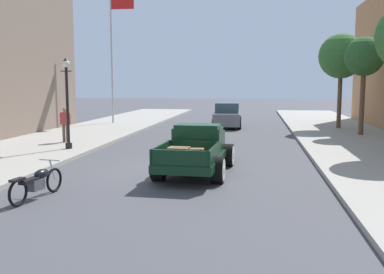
{
  "coord_description": "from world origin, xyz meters",
  "views": [
    {
      "loc": [
        2.37,
        -14.26,
        2.92
      ],
      "look_at": [
        0.09,
        1.12,
        1.0
      ],
      "focal_mm": 40.55,
      "sensor_mm": 36.0,
      "label": 1
    }
  ],
  "objects_px": {
    "hotrod_truck_dark_green": "(197,149)",
    "street_lamp_near": "(67,96)",
    "street_tree_second": "(364,58)",
    "street_tree_third": "(341,57)",
    "motorcycle_parked": "(37,182)",
    "pedestrian_sidewalk_left": "(65,122)",
    "flagpole": "(114,42)",
    "car_background_grey": "(227,116)"
  },
  "relations": [
    {
      "from": "flagpole",
      "to": "street_tree_third",
      "type": "distance_m",
      "value": 15.08
    },
    {
      "from": "flagpole",
      "to": "motorcycle_parked",
      "type": "bearing_deg",
      "value": -77.41
    },
    {
      "from": "pedestrian_sidewalk_left",
      "to": "street_tree_third",
      "type": "distance_m",
      "value": 16.91
    },
    {
      "from": "car_background_grey",
      "to": "street_tree_second",
      "type": "height_order",
      "value": "street_tree_second"
    },
    {
      "from": "motorcycle_parked",
      "to": "street_tree_second",
      "type": "bearing_deg",
      "value": 52.41
    },
    {
      "from": "hotrod_truck_dark_green",
      "to": "street_lamp_near",
      "type": "bearing_deg",
      "value": 151.26
    },
    {
      "from": "car_background_grey",
      "to": "street_tree_third",
      "type": "bearing_deg",
      "value": -7.34
    },
    {
      "from": "hotrod_truck_dark_green",
      "to": "street_lamp_near",
      "type": "height_order",
      "value": "street_lamp_near"
    },
    {
      "from": "motorcycle_parked",
      "to": "pedestrian_sidewalk_left",
      "type": "bearing_deg",
      "value": 110.5
    },
    {
      "from": "motorcycle_parked",
      "to": "pedestrian_sidewalk_left",
      "type": "distance_m",
      "value": 9.95
    },
    {
      "from": "motorcycle_parked",
      "to": "street_tree_second",
      "type": "relative_size",
      "value": 0.4
    },
    {
      "from": "car_background_grey",
      "to": "street_lamp_near",
      "type": "bearing_deg",
      "value": -117.53
    },
    {
      "from": "hotrod_truck_dark_green",
      "to": "flagpole",
      "type": "height_order",
      "value": "flagpole"
    },
    {
      "from": "street_lamp_near",
      "to": "flagpole",
      "type": "xyz_separation_m",
      "value": [
        -1.9,
        12.15,
        3.39
      ]
    },
    {
      "from": "street_lamp_near",
      "to": "motorcycle_parked",
      "type": "bearing_deg",
      "value": -71.55
    },
    {
      "from": "hotrod_truck_dark_green",
      "to": "street_tree_second",
      "type": "xyz_separation_m",
      "value": [
        7.58,
        10.41,
        3.54
      ]
    },
    {
      "from": "pedestrian_sidewalk_left",
      "to": "street_lamp_near",
      "type": "bearing_deg",
      "value": -62.3
    },
    {
      "from": "motorcycle_parked",
      "to": "car_background_grey",
      "type": "relative_size",
      "value": 0.48
    },
    {
      "from": "street_lamp_near",
      "to": "car_background_grey",
      "type": "bearing_deg",
      "value": 62.47
    },
    {
      "from": "street_tree_second",
      "to": "street_tree_third",
      "type": "relative_size",
      "value": 0.9
    },
    {
      "from": "flagpole",
      "to": "street_tree_second",
      "type": "distance_m",
      "value": 16.36
    },
    {
      "from": "pedestrian_sidewalk_left",
      "to": "flagpole",
      "type": "xyz_separation_m",
      "value": [
        -0.88,
        10.2,
        4.68
      ]
    },
    {
      "from": "pedestrian_sidewalk_left",
      "to": "flagpole",
      "type": "bearing_deg",
      "value": 94.93
    },
    {
      "from": "pedestrian_sidewalk_left",
      "to": "street_tree_second",
      "type": "xyz_separation_m",
      "value": [
        14.61,
        5.16,
        3.21
      ]
    },
    {
      "from": "hotrod_truck_dark_green",
      "to": "street_tree_second",
      "type": "height_order",
      "value": "street_tree_second"
    },
    {
      "from": "hotrod_truck_dark_green",
      "to": "flagpole",
      "type": "relative_size",
      "value": 0.55
    },
    {
      "from": "motorcycle_parked",
      "to": "street_tree_third",
      "type": "bearing_deg",
      "value": 59.51
    },
    {
      "from": "street_tree_second",
      "to": "street_tree_third",
      "type": "height_order",
      "value": "street_tree_third"
    },
    {
      "from": "street_tree_second",
      "to": "street_tree_third",
      "type": "xyz_separation_m",
      "value": [
        -0.54,
        3.54,
        0.27
      ]
    },
    {
      "from": "flagpole",
      "to": "street_tree_second",
      "type": "xyz_separation_m",
      "value": [
        15.49,
        -5.04,
        -1.48
      ]
    },
    {
      "from": "street_tree_second",
      "to": "flagpole",
      "type": "bearing_deg",
      "value": 161.99
    },
    {
      "from": "motorcycle_parked",
      "to": "pedestrian_sidewalk_left",
      "type": "height_order",
      "value": "pedestrian_sidewalk_left"
    },
    {
      "from": "street_lamp_near",
      "to": "street_tree_second",
      "type": "xyz_separation_m",
      "value": [
        13.59,
        7.11,
        1.91
      ]
    },
    {
      "from": "pedestrian_sidewalk_left",
      "to": "street_tree_second",
      "type": "height_order",
      "value": "street_tree_second"
    },
    {
      "from": "street_tree_second",
      "to": "pedestrian_sidewalk_left",
      "type": "bearing_deg",
      "value": -160.54
    },
    {
      "from": "pedestrian_sidewalk_left",
      "to": "street_tree_third",
      "type": "relative_size",
      "value": 0.28
    },
    {
      "from": "street_tree_second",
      "to": "car_background_grey",
      "type": "bearing_deg",
      "value": 149.57
    },
    {
      "from": "hotrod_truck_dark_green",
      "to": "car_background_grey",
      "type": "distance_m",
      "value": 14.86
    },
    {
      "from": "hotrod_truck_dark_green",
      "to": "motorcycle_parked",
      "type": "relative_size",
      "value": 2.37
    },
    {
      "from": "street_lamp_near",
      "to": "street_tree_third",
      "type": "distance_m",
      "value": 16.99
    },
    {
      "from": "pedestrian_sidewalk_left",
      "to": "street_tree_second",
      "type": "bearing_deg",
      "value": 19.46
    },
    {
      "from": "car_background_grey",
      "to": "flagpole",
      "type": "xyz_separation_m",
      "value": [
        -7.93,
        0.59,
        5.0
      ]
    }
  ]
}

